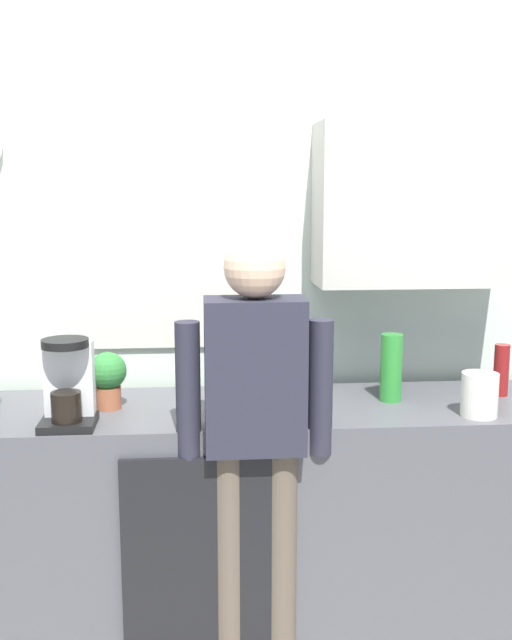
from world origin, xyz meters
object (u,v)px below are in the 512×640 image
Objects in this scene: coffee_maker at (68,386)px; bottle_red_vinegar at (501,370)px; storage_canister at (480,395)px; cup_terracotta_mug at (255,403)px; bottle_green_wine at (254,360)px; person_at_sink at (255,416)px; dish_soap at (389,375)px; bottle_clear_soda at (391,368)px; potted_plant at (108,376)px.

coffee_maker reaches higher than bottle_red_vinegar.
storage_canister is at bearing -126.01° from bottle_red_vinegar.
coffee_maker is 3.59× the size of cup_terracotta_mug.
bottle_red_vinegar is 0.73× the size of bottle_green_wine.
person_at_sink is (-1.08, -0.37, -0.06)m from bottle_red_vinegar.
cup_terracotta_mug is at bearing 173.48° from storage_canister.
bottle_red_vinegar is at bearing -9.78° from dish_soap.
bottle_clear_soda is 0.38m from storage_canister.
bottle_clear_soda is at bearing -101.22° from dish_soap.
potted_plant is at bearing -177.91° from bottle_red_vinegar.
bottle_green_wine is 1.67× the size of dish_soap.
bottle_clear_soda is 0.57m from bottle_green_wine.
dish_soap reaches higher than cup_terracotta_mug.
storage_canister is at bearing -6.52° from cup_terracotta_mug.
coffee_maker reaches higher than potted_plant.
potted_plant is at bearing 57.68° from coffee_maker.
bottle_green_wine reaches higher than potted_plant.
bottle_green_wine is 0.30m from cup_terracotta_mug.
dish_soap is at bearing 22.93° from person_at_sink.
bottle_red_vinegar is at bearing 8.17° from coffee_maker.
storage_canister is (0.86, -0.10, 0.04)m from cup_terracotta_mug.
bottle_green_wine is at bearing 86.52° from cup_terracotta_mug.
bottle_red_vinegar is 1.64m from potted_plant.
storage_canister is (0.84, -0.38, -0.06)m from bottle_green_wine.
dish_soap is 1.06× the size of storage_canister.
coffee_maker is 0.21× the size of person_at_sink.
bottle_green_wine is 1.30× the size of potted_plant.
bottle_green_wine is 1.76× the size of storage_canister.
coffee_maker reaches higher than cup_terracotta_mug.
cup_terracotta_mug is 0.65m from dish_soap.
bottle_clear_soda reaches higher than bottle_red_vinegar.
storage_canister is (1.56, -0.03, -0.06)m from coffee_maker.
coffee_maker is at bearing -174.17° from cup_terracotta_mug.
person_at_sink reaches higher than bottle_green_wine.
bottle_clear_soda is 1.65× the size of storage_canister.
bottle_green_wine is at bearing 26.23° from coffee_maker.
coffee_maker is 0.80m from bottle_green_wine.
potted_plant reaches higher than cup_terracotta_mug.
potted_plant is 1.35× the size of storage_canister.
bottle_red_vinegar is at bearing 4.78° from bottle_clear_soda.
coffee_maker is 1.34m from dish_soap.
dish_soap is (0.02, 0.12, -0.06)m from bottle_clear_soda.
storage_canister is at bearing -40.02° from bottle_clear_soda.
coffee_maker is at bearing -171.83° from bottle_red_vinegar.
cup_terracotta_mug is 0.51× the size of dish_soap.
bottle_clear_soda reaches higher than dish_soap.
bottle_clear_soda is at bearing 13.78° from cup_terracotta_mug.
bottle_green_wine is 0.62m from potted_plant.
bottle_red_vinegar is at bearing 9.70° from cup_terracotta_mug.
person_at_sink is at bearing -143.76° from dish_soap.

